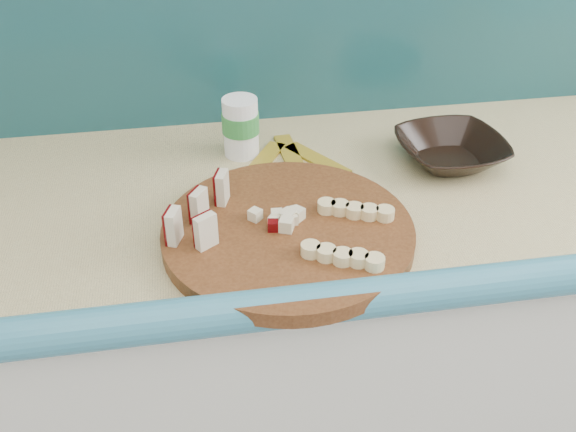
{
  "coord_description": "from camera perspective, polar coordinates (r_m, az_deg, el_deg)",
  "views": [
    {
      "loc": [
        -0.34,
        0.56,
        1.53
      ],
      "look_at": [
        -0.21,
        1.35,
        0.95
      ],
      "focal_mm": 40.0,
      "sensor_mm": 36.0,
      "label": 1
    }
  ],
  "objects": [
    {
      "name": "apple_chunks",
      "position": [
        1.0,
        -1.38,
        -0.28
      ],
      "size": [
        0.06,
        0.06,
        0.02
      ],
      "color": "beige",
      "rests_on": "cutting_board"
    },
    {
      "name": "canister",
      "position": [
        1.22,
        -4.23,
        7.99
      ],
      "size": [
        0.07,
        0.07,
        0.11
      ],
      "rotation": [
        0.0,
        0.0,
        -0.06
      ],
      "color": "white",
      "rests_on": "kitchen_counter"
    },
    {
      "name": "banana_peel",
      "position": [
        1.22,
        0.18,
        5.13
      ],
      "size": [
        0.21,
        0.18,
        0.01
      ],
      "rotation": [
        0.0,
        0.0,
        -0.11
      ],
      "color": "gold",
      "rests_on": "kitchen_counter"
    },
    {
      "name": "apple_wedges",
      "position": [
        1.0,
        -7.84,
        0.36
      ],
      "size": [
        0.11,
        0.15,
        0.05
      ],
      "color": "beige",
      "rests_on": "cutting_board"
    },
    {
      "name": "banana_slices",
      "position": [
        0.98,
        5.49,
        -1.38
      ],
      "size": [
        0.17,
        0.18,
        0.02
      ],
      "color": "beige",
      "rests_on": "cutting_board"
    },
    {
      "name": "kitchen_counter",
      "position": [
        1.49,
        11.01,
        -11.35
      ],
      "size": [
        2.2,
        0.63,
        0.91
      ],
      "color": "white",
      "rests_on": "ground"
    },
    {
      "name": "cutting_board",
      "position": [
        1.01,
        0.0,
        -1.5
      ],
      "size": [
        0.53,
        0.53,
        0.02
      ],
      "primitive_type": "cylinder",
      "rotation": [
        0.0,
        0.0,
        -0.43
      ],
      "color": "#42210E",
      "rests_on": "kitchen_counter"
    },
    {
      "name": "brown_bowl",
      "position": [
        1.24,
        14.26,
        5.67
      ],
      "size": [
        0.22,
        0.22,
        0.05
      ],
      "primitive_type": "imported",
      "rotation": [
        0.0,
        0.0,
        0.09
      ],
      "color": "black",
      "rests_on": "kitchen_counter"
    }
  ]
}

